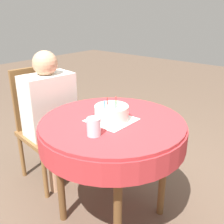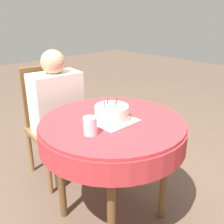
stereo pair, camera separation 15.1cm
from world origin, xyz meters
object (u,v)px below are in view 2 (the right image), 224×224
Objects in this scene: birthday_cake at (111,113)px; drinking_glass at (90,126)px; chair at (54,120)px; person at (57,105)px.

drinking_glass is (-0.22, -0.06, 0.00)m from birthday_cake.
chair is 9.47× the size of drinking_glass.
drinking_glass is at bearing -164.28° from birthday_cake.
person reaches higher than drinking_glass.
person is at bearing 70.69° from drinking_glass.
birthday_cake is at bearing 15.72° from drinking_glass.
person is at bearing 86.61° from birthday_cake.
drinking_glass is (-0.26, -0.75, 0.14)m from person.
birthday_cake is 2.08× the size of drinking_glass.
person is 0.81m from drinking_glass.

